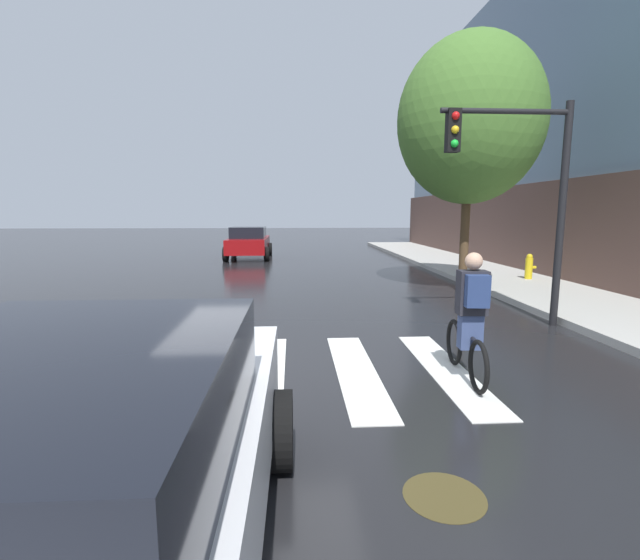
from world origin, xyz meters
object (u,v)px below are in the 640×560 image
sedan_near (70,491)px  fire_hydrant (529,267)px  traffic_light_near (521,176)px  cyclist (470,318)px  manhole_cover (444,496)px  street_tree_near (470,120)px  sedan_mid (249,242)px

sedan_near → fire_hydrant: size_ratio=5.91×
traffic_light_near → sedan_near: bearing=-131.2°
cyclist → manhole_cover: bearing=-115.2°
sedan_near → traffic_light_near: size_ratio=1.10×
manhole_cover → fire_hydrant: 11.91m
manhole_cover → street_tree_near: bearing=68.3°
sedan_near → cyclist: (3.37, 3.38, 0.02)m
cyclist → traffic_light_near: 3.94m
fire_hydrant → street_tree_near: bearing=-154.9°
traffic_light_near → manhole_cover: bearing=-121.2°
manhole_cover → fire_hydrant: size_ratio=0.82×
sedan_near → fire_hydrant: 14.02m
manhole_cover → sedan_near: 2.61m
manhole_cover → cyclist: 2.74m
sedan_near → street_tree_near: 12.20m
street_tree_near → sedan_near: bearing=-120.3°
manhole_cover → sedan_near: (-2.26, -1.02, 0.82)m
sedan_mid → cyclist: bearing=-74.9°
fire_hydrant → street_tree_near: street_tree_near is taller
sedan_mid → fire_hydrant: size_ratio=5.66×
traffic_light_near → street_tree_near: (0.50, 3.89, 1.75)m
fire_hydrant → sedan_near: bearing=-126.9°
sedan_near → cyclist: cyclist is taller
traffic_light_near → street_tree_near: bearing=82.7°
manhole_cover → sedan_mid: size_ratio=0.14×
manhole_cover → traffic_light_near: size_ratio=0.15×
manhole_cover → traffic_light_near: (3.09, 5.10, 2.86)m
sedan_near → sedan_mid: 19.65m
cyclist → fire_hydrant: 9.32m
sedan_mid → street_tree_near: (6.86, -9.62, 3.83)m
sedan_near → traffic_light_near: bearing=48.8°
sedan_near → cyclist: size_ratio=2.70×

